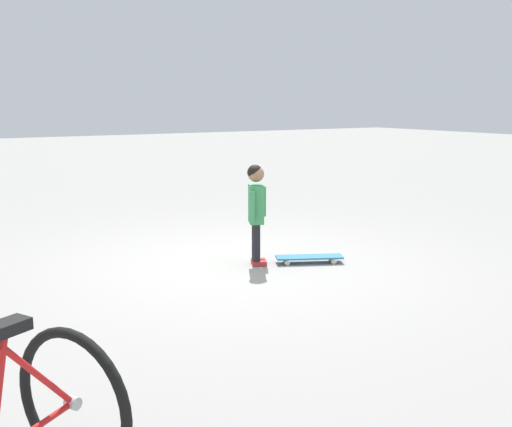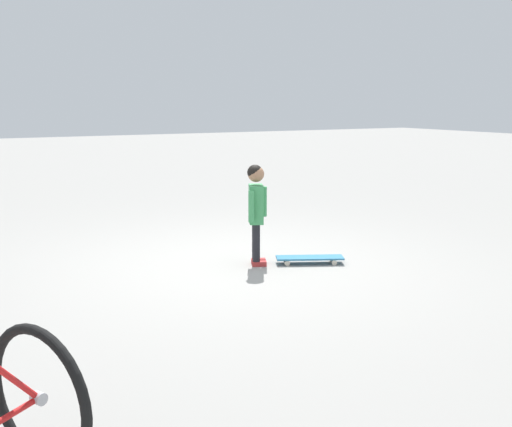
{
  "view_description": "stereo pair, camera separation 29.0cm",
  "coord_description": "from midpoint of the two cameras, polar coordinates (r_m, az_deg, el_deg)",
  "views": [
    {
      "loc": [
        -5.45,
        3.09,
        1.7
      ],
      "look_at": [
        -0.1,
        -0.18,
        0.55
      ],
      "focal_mm": 42.99,
      "sensor_mm": 36.0,
      "label": 1
    },
    {
      "loc": [
        -5.59,
        2.84,
        1.7
      ],
      "look_at": [
        -0.1,
        -0.18,
        0.55
      ],
      "focal_mm": 42.99,
      "sensor_mm": 36.0,
      "label": 2
    }
  ],
  "objects": [
    {
      "name": "skateboard",
      "position": [
        6.56,
        3.72,
        -4.11
      ],
      "size": [
        0.48,
        0.72,
        0.07
      ],
      "color": "teal",
      "rests_on": "ground"
    },
    {
      "name": "ground_plane",
      "position": [
        6.49,
        -3.16,
        -4.8
      ],
      "size": [
        50.0,
        50.0,
        0.0
      ],
      "primitive_type": "plane",
      "color": "gray"
    },
    {
      "name": "child_person",
      "position": [
        6.35,
        -1.3,
        0.94
      ],
      "size": [
        0.28,
        0.33,
        1.06
      ],
      "color": "black",
      "rests_on": "ground"
    }
  ]
}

